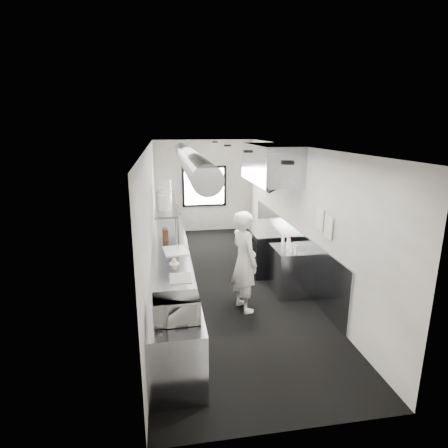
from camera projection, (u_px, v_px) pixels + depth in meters
name	position (u px, v px, depth m)	size (l,w,h in m)	color
floor	(226.00, 281.00, 7.73)	(3.00, 8.00, 0.01)	black
ceiling	(226.00, 147.00, 7.00)	(3.00, 8.00, 0.01)	silver
wall_back	(204.00, 186.00, 11.18)	(3.00, 0.02, 2.80)	silver
wall_front	(295.00, 314.00, 3.55)	(3.00, 0.02, 2.80)	silver
wall_left	(151.00, 220.00, 7.13)	(0.02, 8.00, 2.80)	silver
wall_right	(297.00, 214.00, 7.60)	(0.02, 8.00, 2.80)	silver
wall_cladding	(289.00, 248.00, 8.11)	(0.03, 5.50, 1.10)	gray
hvac_duct	(189.00, 158.00, 7.34)	(0.40, 0.40, 6.40)	#92969A
service_window	(204.00, 186.00, 11.14)	(1.36, 0.05, 1.25)	white
exhaust_hood	(270.00, 164.00, 7.95)	(0.81, 2.20, 0.88)	gray
prep_counter	(171.00, 274.00, 6.95)	(0.70, 6.00, 0.90)	gray
pass_shelf	(166.00, 203.00, 8.10)	(0.45, 3.00, 0.68)	gray
range	(265.00, 247.00, 8.44)	(0.88, 1.60, 0.94)	black
bottle_station	(290.00, 270.00, 7.13)	(0.65, 0.80, 0.90)	gray
far_work_table	(168.00, 224.00, 10.48)	(0.70, 1.20, 0.90)	gray
notice_sheet_a	(320.00, 219.00, 6.40)	(0.02, 0.28, 0.38)	white
notice_sheet_b	(328.00, 227.00, 6.08)	(0.02, 0.28, 0.38)	white
line_cook	(244.00, 261.00, 6.33)	(0.66, 0.43, 1.80)	white
microwave	(176.00, 309.00, 4.37)	(0.51, 0.39, 0.31)	silver
deli_tub_a	(164.00, 301.00, 4.79)	(0.12, 0.12, 0.09)	#B2BEAF
deli_tub_b	(162.00, 301.00, 4.80)	(0.13, 0.13, 0.09)	#B2BEAF
newspaper	(181.00, 278.00, 5.63)	(0.34, 0.42, 0.01)	silver
small_plate	(174.00, 263.00, 6.23)	(0.17, 0.17, 0.01)	white
pastry	(174.00, 261.00, 6.21)	(0.09, 0.09, 0.09)	#D7C471
cutting_board	(175.00, 251.00, 6.86)	(0.43, 0.57, 0.02)	white
knife_block	(165.00, 234.00, 7.53)	(0.10, 0.21, 0.23)	#522B1D
plate_stack_a	(165.00, 202.00, 7.22)	(0.25, 0.25, 0.29)	white
plate_stack_b	(165.00, 196.00, 7.77)	(0.27, 0.27, 0.34)	white
plate_stack_c	(165.00, 193.00, 8.14)	(0.23, 0.23, 0.32)	white
plate_stack_d	(166.00, 188.00, 8.67)	(0.25, 0.25, 0.39)	white
squeeze_bottle_a	(296.00, 250.00, 6.69)	(0.06, 0.06, 0.17)	white
squeeze_bottle_b	(291.00, 248.00, 6.80)	(0.05, 0.05, 0.16)	white
squeeze_bottle_c	(289.00, 244.00, 6.99)	(0.06, 0.06, 0.19)	white
squeeze_bottle_d	(288.00, 242.00, 7.10)	(0.06, 0.06, 0.19)	white
squeeze_bottle_e	(283.00, 240.00, 7.24)	(0.06, 0.06, 0.18)	white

